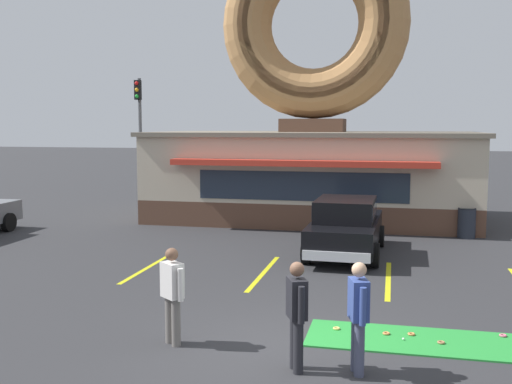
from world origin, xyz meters
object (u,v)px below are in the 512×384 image
at_px(golf_ball, 403,339).
at_px(car_black, 346,224).
at_px(traffic_light_pole, 140,123).
at_px(pedestrian_hooded_kid, 172,291).
at_px(pedestrian_blue_sweater_man, 358,312).
at_px(trash_bin, 467,223).
at_px(pedestrian_leather_jacket_man, 297,311).

bearing_deg(golf_ball, car_black, 102.62).
bearing_deg(traffic_light_pole, pedestrian_hooded_kid, -64.74).
relative_size(pedestrian_blue_sweater_man, traffic_light_pole, 0.29).
distance_m(pedestrian_blue_sweater_man, trash_bin, 11.84).
relative_size(car_black, pedestrian_leather_jacket_man, 2.80).
distance_m(car_black, traffic_light_pole, 14.60).
bearing_deg(golf_ball, pedestrian_leather_jacket_man, -134.93).
relative_size(golf_ball, pedestrian_blue_sweater_man, 0.03).
distance_m(golf_ball, pedestrian_leather_jacket_man, 2.38).
bearing_deg(pedestrian_leather_jacket_man, pedestrian_blue_sweater_man, 6.83).
distance_m(pedestrian_blue_sweater_man, traffic_light_pole, 21.28).
xyz_separation_m(pedestrian_leather_jacket_man, trash_bin, (3.69, 11.61, -0.41)).
xyz_separation_m(pedestrian_blue_sweater_man, pedestrian_leather_jacket_man, (-0.89, -0.11, -0.01)).
bearing_deg(traffic_light_pole, car_black, -43.16).
bearing_deg(trash_bin, pedestrian_blue_sweater_man, -103.69).
height_order(car_black, pedestrian_leather_jacket_man, pedestrian_leather_jacket_man).
xyz_separation_m(golf_ball, pedestrian_leather_jacket_man, (-1.57, -1.57, 0.86)).
xyz_separation_m(pedestrian_hooded_kid, pedestrian_leather_jacket_man, (2.16, -0.61, 0.01)).
bearing_deg(pedestrian_hooded_kid, traffic_light_pole, 115.26).
relative_size(car_black, trash_bin, 4.72).
height_order(pedestrian_hooded_kid, trash_bin, pedestrian_hooded_kid).
bearing_deg(traffic_light_pole, golf_ball, -53.97).
relative_size(pedestrian_hooded_kid, traffic_light_pole, 0.28).
height_order(golf_ball, traffic_light_pole, traffic_light_pole).
height_order(pedestrian_blue_sweater_man, pedestrian_leather_jacket_man, pedestrian_blue_sweater_man).
distance_m(pedestrian_hooded_kid, traffic_light_pole, 19.39).
relative_size(car_black, pedestrian_hooded_kid, 2.83).
xyz_separation_m(pedestrian_blue_sweater_man, traffic_light_pole, (-11.24, 17.86, 2.79)).
height_order(golf_ball, pedestrian_hooded_kid, pedestrian_hooded_kid).
height_order(golf_ball, pedestrian_blue_sweater_man, pedestrian_blue_sweater_man).
bearing_deg(trash_bin, pedestrian_leather_jacket_man, -107.63).
bearing_deg(pedestrian_leather_jacket_man, car_black, 89.38).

